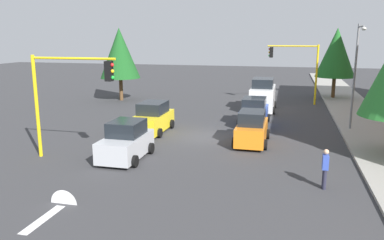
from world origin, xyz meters
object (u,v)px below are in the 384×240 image
street_lamp_curbside (356,66)px  car_silver (126,142)px  pedestrian_crossing (325,168)px  car_blue (254,113)px  traffic_signal_far_left (296,62)px  tree_opposite_side (120,53)px  car_orange (252,129)px  car_yellow (152,119)px  tree_roadside_far (336,53)px  delivery_van_white (263,96)px  traffic_signal_near_right (68,86)px

street_lamp_curbside → car_silver: size_ratio=1.91×
pedestrian_crossing → car_blue: bearing=-160.8°
street_lamp_curbside → pedestrian_crossing: (10.62, -2.54, -3.44)m
traffic_signal_far_left → tree_opposite_side: tree_opposite_side is taller
car_silver → car_orange: (-4.48, 6.01, -0.00)m
car_yellow → street_lamp_curbside: bearing=103.8°
street_lamp_curbside → pedestrian_crossing: 11.45m
car_silver → pedestrian_crossing: car_silver is taller
car_blue → street_lamp_curbside: bearing=85.1°
street_lamp_curbside → pedestrian_crossing: bearing=-13.4°
tree_roadside_far → car_orange: tree_roadside_far is taller
delivery_van_white → pedestrian_crossing: 17.29m
car_yellow → pedestrian_crossing: (7.48, 10.24, 0.01)m
traffic_signal_far_left → traffic_signal_near_right: size_ratio=1.04×
traffic_signal_far_left → traffic_signal_near_right: traffic_signal_far_left is taller
traffic_signal_near_right → car_blue: traffic_signal_near_right is taller
traffic_signal_far_left → tree_roadside_far: 5.59m
car_yellow → car_blue: same height
tree_opposite_side → car_blue: tree_opposite_side is taller
street_lamp_curbside → tree_roadside_far: 14.40m
tree_roadside_far → car_orange: (18.79, -6.42, -3.73)m
traffic_signal_near_right → pedestrian_crossing: (1.01, 12.30, -2.86)m
street_lamp_curbside → tree_opposite_side: size_ratio=0.99×
traffic_signal_near_right → car_yellow: bearing=162.3°
traffic_signal_near_right → delivery_van_white: 18.24m
traffic_signal_near_right → pedestrian_crossing: 12.67m
traffic_signal_far_left → tree_roadside_far: (-4.00, 3.83, 0.73)m
traffic_signal_far_left → street_lamp_curbside: size_ratio=0.78×
delivery_van_white → pedestrian_crossing: (16.89, 3.68, -0.37)m
tree_opposite_side → car_blue: bearing=60.4°
tree_roadside_far → car_blue: (13.83, -6.73, -3.73)m
car_blue → tree_roadside_far: bearing=154.1°
car_blue → car_orange: bearing=3.5°
tree_opposite_side → car_orange: (12.79, 14.08, -3.71)m
traffic_signal_far_left → street_lamp_curbside: street_lamp_curbside is taller
delivery_van_white → car_silver: (15.15, -5.92, -0.39)m
traffic_signal_far_left → car_yellow: size_ratio=1.31×
street_lamp_curbside → delivery_van_white: (-6.27, -6.22, -3.07)m
tree_roadside_far → car_orange: size_ratio=1.78×
delivery_van_white → pedestrian_crossing: delivery_van_white is taller
street_lamp_curbside → tree_opposite_side: tree_opposite_side is taller
traffic_signal_near_right → car_silver: size_ratio=1.44×
traffic_signal_far_left → tree_opposite_side: 16.80m
traffic_signal_near_right → tree_opposite_side: bearing=-163.4°
traffic_signal_far_left → delivery_van_white: (4.12, -2.69, -2.61)m
pedestrian_crossing → tree_roadside_far: bearing=173.5°
car_yellow → traffic_signal_far_left: bearing=145.7°
delivery_van_white → traffic_signal_near_right: bearing=-28.5°
tree_opposite_side → tree_roadside_far: bearing=106.3°
traffic_signal_near_right → street_lamp_curbside: bearing=122.9°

